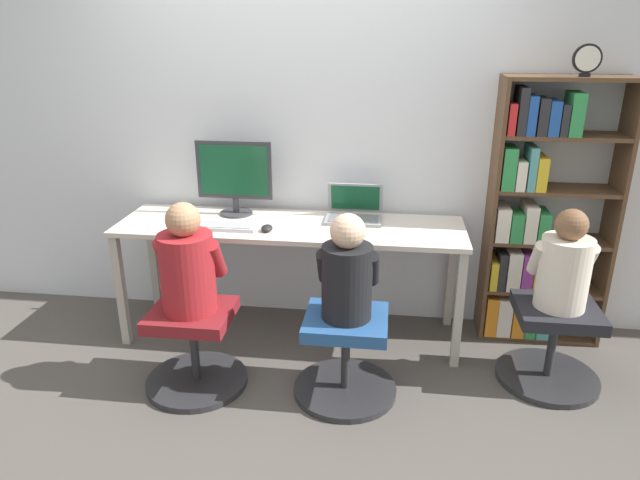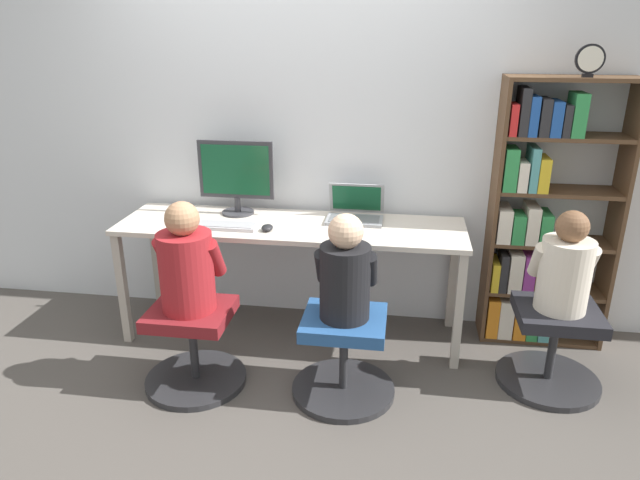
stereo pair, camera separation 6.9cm
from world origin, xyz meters
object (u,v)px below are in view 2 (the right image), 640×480
Objects in this scene: office_chair_right at (344,356)px; office_chair_side at (552,347)px; desktop_monitor at (236,176)px; person_at_monitor at (186,264)px; bookshelf at (537,223)px; office_chair_left at (193,346)px; desk_clock at (590,60)px; laptop at (355,213)px; person_near_shelf at (565,268)px; person_at_laptop at (345,273)px; keyboard at (223,226)px.

office_chair_right is 1.18m from office_chair_side.
desktop_monitor reaches higher than person_at_monitor.
office_chair_side is at bearing -83.88° from bookshelf.
office_chair_left is 3.27× the size of desk_clock.
desk_clock is at bearing -22.70° from bookshelf.
office_chair_side is (1.15, 0.27, 0.00)m from office_chair_right.
laptop is 1.28m from office_chair_left.
office_chair_left is 1.00× the size of office_chair_side.
person_near_shelf is (-0.09, -0.46, -1.04)m from desk_clock.
person_at_laptop is 3.27× the size of desk_clock.
desktop_monitor reaches higher than office_chair_side.
desk_clock is 1.59m from office_chair_side.
person_at_laptop is (0.85, 0.03, -0.01)m from person_at_monitor.
bookshelf is 2.96× the size of person_near_shelf.
person_at_laptop is (0.81, -0.48, -0.05)m from keyboard.
keyboard reaches higher than office_chair_right.
keyboard is 0.51m from person_at_monitor.
desktop_monitor is 0.84m from person_at_monitor.
person_at_laptop reaches higher than office_chair_left.
desktop_monitor is at bearing 178.89° from laptop.
office_chair_right is 3.27× the size of desk_clock.
person_near_shelf is at bearing 90.00° from office_chair_side.
laptop is at bearing -1.11° from desktop_monitor.
person_at_laptop is at bearing -144.36° from bookshelf.
office_chair_left is 0.98m from person_at_laptop.
desk_clock reaches higher than laptop.
office_chair_side is 0.48m from person_near_shelf.
desktop_monitor reaches higher than person_near_shelf.
laptop is (0.77, -0.02, -0.20)m from desktop_monitor.
desktop_monitor is 0.30× the size of bookshelf.
person_at_laptop is at bearing -167.14° from office_chair_side.
desktop_monitor is 0.80m from laptop.
person_near_shelf is (1.95, -0.50, -0.30)m from desktop_monitor.
office_chair_right is 2.09m from desk_clock.
desktop_monitor reaches higher than office_chair_left.
office_chair_left is at bearing -136.70° from laptop.
office_chair_left is 2.08m from person_near_shelf.
desktop_monitor is 0.86× the size of office_chair_right.
desk_clock is 0.31× the size of person_near_shelf.
office_chair_right is at bearing 1.53° from person_at_monitor.
bookshelf is 0.97m from desk_clock.
bookshelf reaches higher than laptop.
desktop_monitor is 2.16m from desk_clock.
desk_clock reaches higher than bookshelf.
person_at_monitor reaches higher than person_near_shelf.
office_chair_left and office_chair_side have the same top height.
person_at_monitor is 2.11m from bookshelf.
person_near_shelf is at bearing -6.17° from keyboard.
person_near_shelf is (1.15, 0.27, -0.01)m from person_at_laptop.
office_chair_side is (2.00, 0.29, 0.00)m from office_chair_left.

